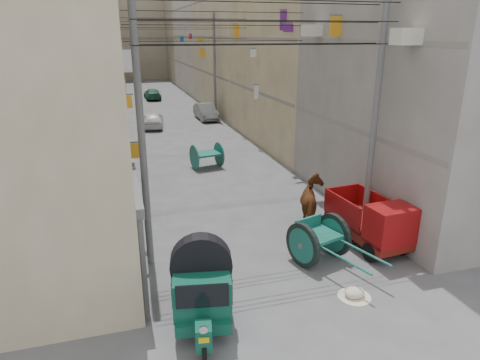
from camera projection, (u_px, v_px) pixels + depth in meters
name	position (u px, v px, depth m)	size (l,w,h in m)	color
building_row_left	(59.00, 34.00, 35.04)	(8.00, 62.00, 14.00)	#C4B794
building_row_right	(245.00, 34.00, 39.32)	(8.00, 62.00, 14.00)	gray
end_cap_building	(136.00, 34.00, 66.09)	(22.00, 10.00, 13.00)	#9D947C
shutters_left	(129.00, 173.00, 16.18)	(0.18, 14.40, 2.88)	#4A4A4F
signboards	(182.00, 85.00, 26.84)	(8.22, 40.52, 5.67)	orange
ac_units	(358.00, 2.00, 13.83)	(0.70, 6.55, 3.35)	beige
utility_poles	(196.00, 84.00, 22.43)	(7.40, 22.20, 8.00)	#5C5C5E
overhead_cables	(205.00, 27.00, 19.18)	(7.40, 22.52, 1.12)	black
auto_rickshaw	(202.00, 285.00, 9.77)	(1.70, 2.54, 1.73)	black
tonga_cart	(319.00, 239.00, 12.69)	(1.95, 3.17, 1.34)	black
mini_truck	(374.00, 225.00, 13.35)	(1.60, 3.11, 1.69)	black
second_cart	(207.00, 155.00, 21.61)	(1.61, 1.48, 1.25)	#145A4D
feed_sack	(355.00, 293.00, 11.04)	(0.54, 0.43, 0.27)	beige
horse	(313.00, 203.00, 14.95)	(0.92, 2.02, 1.70)	brown
distant_car_white	(153.00, 120.00, 30.97)	(1.38, 3.44, 1.17)	silver
distant_car_grey	(206.00, 112.00, 33.96)	(1.31, 3.77, 1.24)	#4D514E
distant_car_green	(152.00, 94.00, 44.48)	(1.53, 3.75, 1.09)	#1D553C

